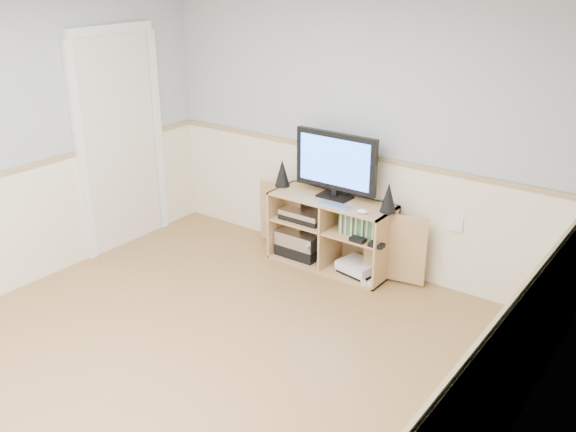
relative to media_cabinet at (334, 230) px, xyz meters
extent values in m
cube|color=#AD844D|center=(0.07, -2.06, -0.34)|extent=(4.00, 4.50, 0.02)
cube|color=#A9B3B8|center=(2.08, -2.06, 0.92)|extent=(0.02, 4.50, 2.50)
cube|color=#A9B3B8|center=(0.07, 0.20, 0.92)|extent=(4.00, 0.02, 2.50)
cube|color=#EEE2C2|center=(0.07, 0.18, 0.17)|extent=(4.00, 0.01, 1.00)
cube|color=tan|center=(0.07, 0.18, 0.69)|extent=(4.00, 0.02, 0.04)
cube|color=silver|center=(-1.91, -0.76, 0.67)|extent=(0.03, 0.82, 2.00)
cube|color=tan|center=(0.00, -0.05, -0.32)|extent=(1.13, 0.42, 0.02)
cube|color=tan|center=(0.00, -0.05, 0.31)|extent=(1.13, 0.42, 0.02)
cube|color=tan|center=(-0.56, -0.05, -0.01)|extent=(0.02, 0.42, 0.65)
cube|color=tan|center=(0.56, -0.05, -0.01)|extent=(0.02, 0.42, 0.65)
cube|color=tan|center=(0.00, 0.15, -0.01)|extent=(1.13, 0.02, 0.65)
cube|color=tan|center=(0.00, -0.05, -0.01)|extent=(0.02, 0.40, 0.61)
cube|color=tan|center=(-0.28, -0.05, 0.05)|extent=(0.54, 0.38, 0.02)
cube|color=tan|center=(0.28, -0.05, 0.05)|extent=(0.54, 0.38, 0.02)
cube|color=tan|center=(-0.61, 0.00, -0.01)|extent=(0.54, 0.11, 0.61)
cube|color=tan|center=(0.61, 0.00, -0.01)|extent=(0.54, 0.11, 0.61)
cube|color=black|center=(0.00, 0.00, 0.33)|extent=(0.30, 0.18, 0.02)
cube|color=black|center=(0.00, 0.00, 0.37)|extent=(0.05, 0.04, 0.06)
cube|color=black|center=(0.00, 0.00, 0.65)|extent=(0.79, 0.05, 0.51)
cube|color=#306FFF|center=(0.00, -0.03, 0.65)|extent=(0.70, 0.01, 0.42)
cone|color=black|center=(-0.56, -0.03, 0.45)|extent=(0.14, 0.14, 0.26)
cone|color=black|center=(0.54, -0.03, 0.45)|extent=(0.14, 0.14, 0.25)
cube|color=silver|center=(0.11, -0.19, 0.32)|extent=(0.30, 0.13, 0.01)
ellipsoid|color=white|center=(0.39, -0.19, 0.34)|extent=(0.11, 0.09, 0.04)
cube|color=black|center=(-0.32, -0.05, -0.26)|extent=(0.41, 0.31, 0.11)
cube|color=silver|center=(-0.32, -0.05, -0.14)|extent=(0.41, 0.31, 0.13)
cube|color=black|center=(-0.28, -0.05, 0.08)|extent=(0.41, 0.29, 0.05)
cube|color=silver|center=(-0.28, -0.05, 0.13)|extent=(0.41, 0.29, 0.05)
cube|color=black|center=(-0.04, -0.10, -0.21)|extent=(0.04, 0.14, 0.20)
cube|color=white|center=(0.18, -0.02, -0.29)|extent=(0.24, 0.19, 0.05)
cube|color=black|center=(0.30, -0.07, -0.30)|extent=(0.34, 0.29, 0.03)
cube|color=white|center=(0.30, -0.07, -0.24)|extent=(0.35, 0.31, 0.08)
cube|color=white|center=(0.50, -0.15, -0.30)|extent=(0.04, 0.14, 0.03)
cube|color=white|center=(0.48, 0.01, -0.30)|extent=(0.09, 0.15, 0.03)
cube|color=#3F8C3F|center=(0.30, -0.07, 0.15)|extent=(0.34, 0.13, 0.19)
cube|color=white|center=(1.07, 0.17, 0.27)|extent=(0.12, 0.03, 0.12)
camera|label=1|loc=(2.80, -4.55, 2.31)|focal=40.00mm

